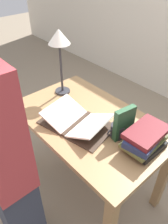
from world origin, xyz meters
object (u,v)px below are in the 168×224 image
(open_book, at_px, (77,121))
(person_reader, at_px, (5,170))
(reading_lamp, at_px, (59,43))
(coffee_mug, at_px, (117,131))
(book_stack_tall, at_px, (145,138))
(book_standing_upright, at_px, (124,123))

(open_book, distance_m, person_reader, 0.54)
(reading_lamp, distance_m, person_reader, 0.93)
(reading_lamp, relative_size, coffee_mug, 4.44)
(book_stack_tall, distance_m, reading_lamp, 0.89)
(book_standing_upright, height_order, person_reader, person_reader)
(book_stack_tall, height_order, coffee_mug, book_stack_tall)
(coffee_mug, distance_m, person_reader, 0.68)
(person_reader, bearing_deg, book_stack_tall, -116.99)
(coffee_mug, bearing_deg, book_stack_tall, 17.13)
(book_standing_upright, xyz_separation_m, person_reader, (-0.22, -0.68, -0.07))
(book_standing_upright, bearing_deg, person_reader, -99.19)
(book_standing_upright, relative_size, person_reader, 0.13)
(book_stack_tall, height_order, person_reader, person_reader)
(coffee_mug, bearing_deg, open_book, -155.46)
(book_stack_tall, relative_size, person_reader, 0.19)
(open_book, xyz_separation_m, person_reader, (0.06, -0.54, 0.01))
(coffee_mug, bearing_deg, book_standing_upright, 47.34)
(open_book, distance_m, book_standing_upright, 0.32)
(open_book, relative_size, book_stack_tall, 1.68)
(open_book, height_order, book_stack_tall, book_stack_tall)
(open_book, bearing_deg, coffee_mug, 12.50)
(book_standing_upright, xyz_separation_m, coffee_mug, (-0.02, -0.03, -0.06))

